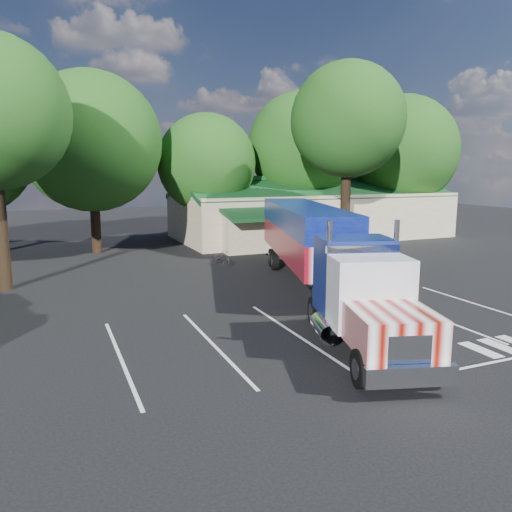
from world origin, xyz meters
name	(u,v)px	position (x,y,z in m)	size (l,w,h in m)	color
ground	(238,297)	(0.00, 0.00, 0.00)	(120.00, 120.00, 0.00)	black
event_hall	(309,213)	(13.74, 17.81, 2.21)	(24.20, 14.12, 5.55)	beige
tree_row_c	(91,142)	(-5.00, 16.20, 8.04)	(10.00, 10.00, 13.05)	black
tree_row_d	(207,163)	(4.00, 17.50, 6.58)	(8.00, 8.00, 10.60)	black
tree_row_e	(302,147)	(13.00, 18.00, 8.09)	(9.60, 9.60, 12.90)	black
tree_row_f	(402,151)	(23.00, 16.80, 7.79)	(10.40, 10.40, 13.00)	black
tree_near_right	(348,120)	(11.50, 8.50, 9.46)	(8.00, 8.00, 13.50)	black
semi_truck	(316,245)	(3.63, -1.10, 2.49)	(8.49, 20.88, 4.41)	black
woman	(319,272)	(4.50, 0.00, 0.85)	(0.62, 0.41, 1.71)	black
bicycle	(220,258)	(1.80, 8.00, 0.47)	(0.62, 1.78, 0.93)	black
silver_sedan	(235,241)	(5.00, 13.73, 0.62)	(1.30, 3.74, 1.23)	#B0B4B8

